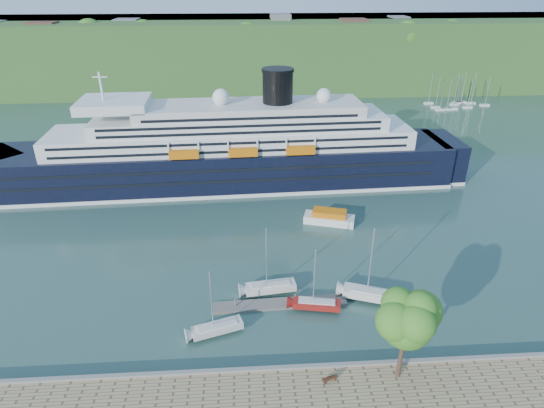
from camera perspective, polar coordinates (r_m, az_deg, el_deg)
The scene contains 12 objects.
ground at distance 52.37m, azimuth 2.45°, elevation -20.50°, with size 400.00×400.00×0.00m, color #2B4D45.
far_hillside at distance 182.21m, azimuth -2.42°, elevation 18.49°, with size 400.00×50.00×24.00m, color #305722.
quay_coping at distance 51.39m, azimuth 2.50°, elevation -19.79°, with size 220.00×0.50×0.30m, color slate.
cruise_ship at distance 90.13m, azimuth -6.22°, elevation 9.28°, with size 102.37×14.91×22.99m, color black, non-canonical shape.
park_bench at distance 50.31m, azimuth 7.24°, elevation -20.83°, with size 1.45×0.60×0.93m, color #4B2715, non-canonical shape.
promenade_tree at distance 48.54m, azimuth 16.33°, elevation -15.29°, with size 6.98×6.98×11.56m, color #356C1C, non-canonical shape.
floating_pontoon at distance 60.51m, azimuth 1.02°, elevation -12.42°, with size 17.36×2.12×0.39m, color gray, non-canonical shape.
sailboat_white_near at distance 54.19m, azimuth -7.08°, elevation -12.45°, with size 6.74×1.87×8.71m, color silver, non-canonical shape.
sailboat_red at distance 57.55m, azimuth 5.77°, elevation -9.73°, with size 6.69×1.86×8.64m, color maroon, non-canonical shape.
sailboat_white_far at distance 59.62m, azimuth 12.76°, elevation -7.84°, with size 8.08×2.24×10.43m, color silver, non-canonical shape.
tender_launch at distance 78.88m, azimuth 7.20°, elevation -1.58°, with size 8.67×2.97×2.40m, color #D16A0C, non-canonical shape.
sailboat_extra at distance 59.73m, azimuth -0.21°, elevation -7.42°, with size 7.51×2.09×9.70m, color silver, non-canonical shape.
Camera 1 is at (-4.39, -35.21, 38.52)m, focal length 30.00 mm.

